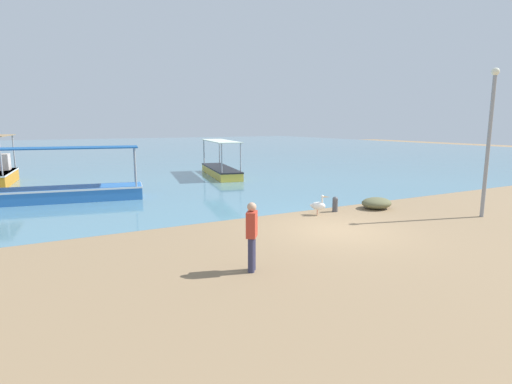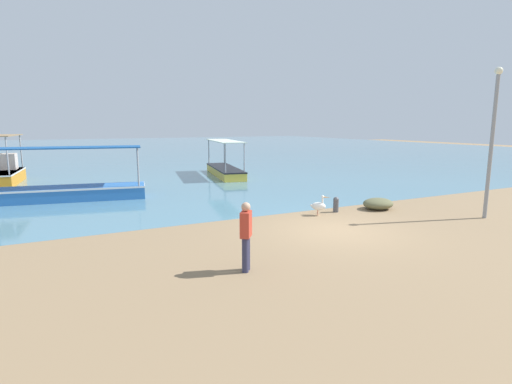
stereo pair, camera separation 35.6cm
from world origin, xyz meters
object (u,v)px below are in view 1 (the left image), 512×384
at_px(fishing_boat_center, 221,169).
at_px(pelican, 318,205).
at_px(mooring_bollard, 335,204).
at_px(lamp_post, 489,135).
at_px(fisherman_standing, 252,235).
at_px(fishing_boat_far_left, 64,190).
at_px(net_pile, 377,203).

height_order(fishing_boat_center, pelican, fishing_boat_center).
height_order(fishing_boat_center, mooring_bollard, fishing_boat_center).
height_order(pelican, lamp_post, lamp_post).
bearing_deg(fisherman_standing, fishing_boat_center, 69.40).
bearing_deg(fishing_boat_far_left, mooring_bollard, -38.89).
xyz_separation_m(fishing_boat_far_left, lamp_post, (13.97, -11.07, 2.62)).
relative_size(pelican, fisherman_standing, 0.47).
xyz_separation_m(fishing_boat_center, pelican, (-1.34, -12.90, -0.10)).
height_order(pelican, fisherman_standing, fisherman_standing).
xyz_separation_m(fishing_boat_far_left, net_pile, (11.49, -8.06, -0.26)).
height_order(fishing_boat_far_left, fisherman_standing, fishing_boat_far_left).
bearing_deg(fisherman_standing, mooring_bollard, 35.54).
distance_m(fishing_boat_far_left, lamp_post, 18.01).
bearing_deg(lamp_post, net_pile, 129.46).
relative_size(fishing_boat_center, fisherman_standing, 4.05).
bearing_deg(pelican, fishing_boat_far_left, 137.56).
relative_size(lamp_post, mooring_bollard, 8.85).
bearing_deg(net_pile, fishing_boat_far_left, 144.96).
relative_size(fishing_boat_center, mooring_bollard, 10.99).
bearing_deg(lamp_post, fishing_boat_center, 104.00).
relative_size(fishing_boat_center, lamp_post, 1.24).
relative_size(pelican, lamp_post, 0.15).
distance_m(fishing_boat_center, net_pile, 13.18).
bearing_deg(lamp_post, pelican, 149.21).
distance_m(pelican, net_pile, 2.89).
relative_size(fishing_boat_center, pelican, 8.56).
bearing_deg(mooring_bollard, fishing_boat_far_left, 141.11).
height_order(fishing_boat_far_left, mooring_bollard, fishing_boat_far_left).
bearing_deg(mooring_bollard, net_pile, -10.08).
relative_size(fishing_boat_far_left, lamp_post, 1.29).
relative_size(fishing_boat_far_left, mooring_bollard, 11.42).
bearing_deg(net_pile, fisherman_standing, -153.52).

